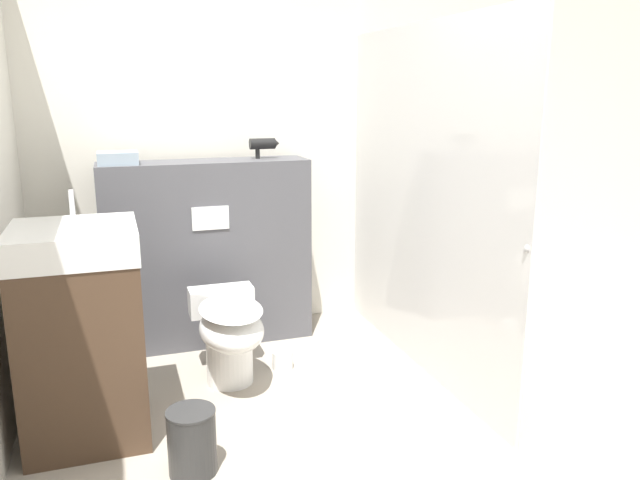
{
  "coord_description": "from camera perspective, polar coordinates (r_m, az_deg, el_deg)",
  "views": [
    {
      "loc": [
        -0.94,
        -2.02,
        1.58
      ],
      "look_at": [
        0.15,
        1.23,
        0.76
      ],
      "focal_mm": 35.0,
      "sensor_mm": 36.0,
      "label": 1
    }
  ],
  "objects": [
    {
      "name": "folded_towel",
      "position": [
        3.82,
        -18.01,
        7.14
      ],
      "size": [
        0.23,
        0.2,
        0.07
      ],
      "color": "#8C9EAD",
      "rests_on": "partition_panel"
    },
    {
      "name": "spare_toilet_roll",
      "position": [
        3.69,
        -3.44,
        -10.91
      ],
      "size": [
        0.12,
        0.12,
        0.11
      ],
      "color": "white",
      "rests_on": "ground_plane"
    },
    {
      "name": "partition_panel",
      "position": [
        3.99,
        -10.19,
        -1.18
      ],
      "size": [
        1.27,
        0.33,
        1.16
      ],
      "color": "#4C4C51",
      "rests_on": "ground_plane"
    },
    {
      "name": "waste_bin",
      "position": [
        2.8,
        -11.63,
        -17.6
      ],
      "size": [
        0.21,
        0.21,
        0.29
      ],
      "color": "#2D2D2D",
      "rests_on": "ground_plane"
    },
    {
      "name": "hair_drier",
      "position": [
        3.97,
        -5.18,
        8.71
      ],
      "size": [
        0.19,
        0.07,
        0.13
      ],
      "color": "black",
      "rests_on": "partition_panel"
    },
    {
      "name": "shower_glass",
      "position": [
        3.55,
        9.32,
        3.44
      ],
      "size": [
        0.04,
        1.97,
        1.94
      ],
      "color": "silver",
      "rests_on": "ground_plane"
    },
    {
      "name": "sink_vanity",
      "position": [
        3.07,
        -20.94,
        -7.95
      ],
      "size": [
        0.54,
        0.56,
        1.14
      ],
      "color": "#473323",
      "rests_on": "ground_plane"
    },
    {
      "name": "wall_back",
      "position": [
        4.22,
        -5.74,
        8.97
      ],
      "size": [
        8.0,
        0.06,
        2.5
      ],
      "color": "silver",
      "rests_on": "ground_plane"
    },
    {
      "name": "toilet",
      "position": [
        3.45,
        -8.28,
        -8.32
      ],
      "size": [
        0.36,
        0.64,
        0.48
      ],
      "color": "white",
      "rests_on": "ground_plane"
    }
  ]
}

